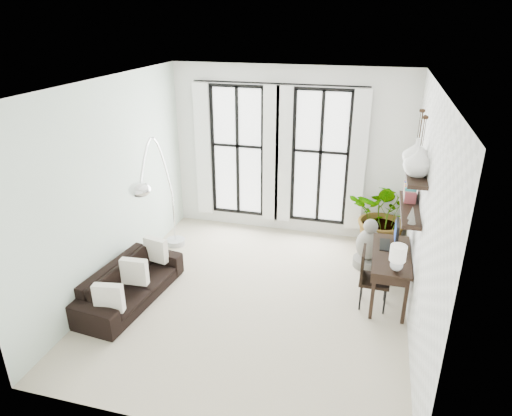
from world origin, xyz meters
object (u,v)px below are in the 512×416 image
(desk, at_px, (391,258))
(buddha, at_px, (369,247))
(desk_chair, at_px, (369,274))
(arc_lamp, at_px, (156,168))
(plant, at_px, (386,216))
(sofa, at_px, (130,283))

(desk, relative_size, buddha, 1.49)
(desk, distance_m, buddha, 1.08)
(desk, bearing_deg, desk_chair, -145.13)
(arc_lamp, bearing_deg, plant, 24.89)
(desk_chair, distance_m, buddha, 1.17)
(sofa, height_order, desk_chair, desk_chair)
(plant, bearing_deg, arc_lamp, -155.11)
(sofa, distance_m, buddha, 3.94)
(desk_chair, relative_size, arc_lamp, 0.39)
(plant, xyz_separation_m, desk, (0.08, -1.60, 0.02))
(sofa, bearing_deg, plant, -48.80)
(sofa, xyz_separation_m, desk, (3.75, 0.99, 0.44))
(sofa, bearing_deg, desk, -69.26)
(sofa, height_order, desk, desk)
(sofa, relative_size, desk, 1.48)
(sofa, xyz_separation_m, desk_chair, (3.46, 0.79, 0.24))
(sofa, relative_size, arc_lamp, 0.82)
(desk_chair, height_order, arc_lamp, arc_lamp)
(desk_chair, bearing_deg, sofa, -165.66)
(desk_chair, xyz_separation_m, arc_lamp, (-3.36, 0.15, 1.30))
(arc_lamp, distance_m, buddha, 3.76)
(desk_chair, bearing_deg, buddha, 93.40)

